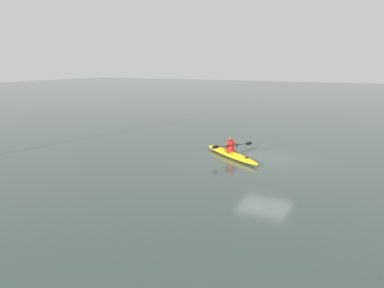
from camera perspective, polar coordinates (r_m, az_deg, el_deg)
ground_plane at (r=18.70m, az=11.10°, el=-2.15°), size 160.00×160.00×0.00m
kayak at (r=18.67m, az=5.90°, el=-1.54°), size 3.96×3.04×0.29m
kayaker at (r=18.63m, az=5.82°, el=-0.18°), size 1.37×1.91×0.72m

